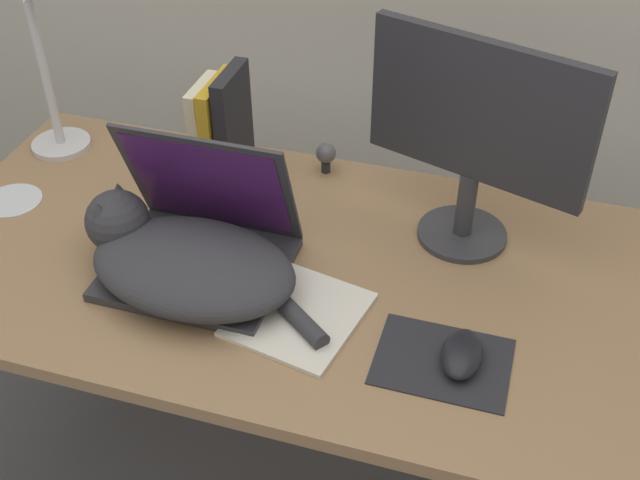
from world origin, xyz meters
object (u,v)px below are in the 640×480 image
object	(u,v)px
external_monitor	(476,132)
computer_mouse	(462,354)
desk_lamp	(39,22)
notepad	(299,314)
laptop	(201,242)
cat	(182,260)
webcam	(326,155)
book_row	(221,126)
cd_disc	(12,200)

from	to	relation	value
external_monitor	computer_mouse	size ratio (longest dim) A/B	3.61
desk_lamp	notepad	xyz separation A→B (m)	(0.65, -0.33, -0.31)
notepad	laptop	bearing A→B (deg)	159.10
cat	computer_mouse	size ratio (longest dim) A/B	4.42
cat	computer_mouse	xyz separation A→B (m)	(0.51, -0.05, -0.04)
cat	external_monitor	world-z (taller)	external_monitor
laptop	external_monitor	distance (m)	0.53
laptop	desk_lamp	xyz separation A→B (m)	(-0.43, 0.25, 0.26)
webcam	notepad	bearing A→B (deg)	-79.37
external_monitor	notepad	distance (m)	0.45
computer_mouse	book_row	size ratio (longest dim) A/B	0.47
external_monitor	webcam	distance (m)	0.40
external_monitor	notepad	size ratio (longest dim) A/B	1.61
webcam	laptop	bearing A→B (deg)	-109.84
notepad	cd_disc	size ratio (longest dim) A/B	2.12
cat	book_row	bearing A→B (deg)	101.06
laptop	book_row	distance (m)	0.32
laptop	cat	world-z (taller)	laptop
laptop	external_monitor	world-z (taller)	external_monitor
book_row	cd_disc	size ratio (longest dim) A/B	1.98
webcam	computer_mouse	bearing A→B (deg)	-51.74
notepad	computer_mouse	bearing A→B (deg)	-5.04
external_monitor	desk_lamp	bearing A→B (deg)	178.01
notepad	cd_disc	xyz separation A→B (m)	(-0.67, 0.15, -0.00)
laptop	notepad	xyz separation A→B (m)	(0.21, -0.08, -0.05)
cat	webcam	bearing A→B (deg)	71.69
book_row	desk_lamp	bearing A→B (deg)	-171.90
cat	desk_lamp	world-z (taller)	desk_lamp
book_row	webcam	size ratio (longest dim) A/B	3.44
book_row	webcam	world-z (taller)	book_row
cat	webcam	size ratio (longest dim) A/B	7.23
computer_mouse	cd_disc	world-z (taller)	computer_mouse
notepad	webcam	xyz separation A→B (m)	(-0.08, 0.44, 0.04)
desk_lamp	notepad	size ratio (longest dim) A/B	1.84
laptop	cat	xyz separation A→B (m)	(-0.01, -0.06, 0.00)
laptop	book_row	bearing A→B (deg)	104.85
notepad	cat	bearing A→B (deg)	174.64
computer_mouse	cd_disc	xyz separation A→B (m)	(-0.96, 0.18, -0.02)
external_monitor	cd_disc	distance (m)	0.95
laptop	computer_mouse	bearing A→B (deg)	-12.06
external_monitor	cat	bearing A→B (deg)	-148.28
laptop	cd_disc	bearing A→B (deg)	171.41
book_row	webcam	bearing A→B (deg)	15.50
external_monitor	computer_mouse	xyz separation A→B (m)	(0.05, -0.33, -0.21)
webcam	cd_disc	world-z (taller)	webcam
book_row	notepad	bearing A→B (deg)	-52.61
desk_lamp	external_monitor	bearing A→B (deg)	-1.99
external_monitor	laptop	bearing A→B (deg)	-153.64
book_row	external_monitor	bearing A→B (deg)	-8.71
webcam	cd_disc	xyz separation A→B (m)	(-0.59, -0.29, -0.04)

